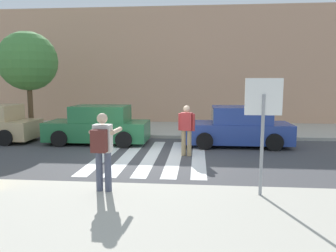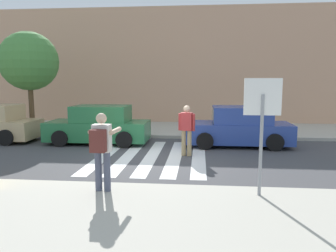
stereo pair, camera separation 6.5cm
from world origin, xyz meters
The scene contains 15 objects.
ground_plane centered at (0.00, 0.00, 0.00)m, with size 120.00×120.00×0.00m, color #424244.
sidewalk_near centered at (0.00, -6.20, 0.07)m, with size 60.00×6.00×0.14m, color #B2AD9E.
sidewalk_far centered at (0.00, 6.00, 0.07)m, with size 60.00×4.80×0.14m, color #B2AD9E.
building_facade_far centered at (0.00, 10.40, 3.36)m, with size 56.00×4.00×6.71m, color tan.
crosswalk_stripe_0 centered at (-1.60, 0.20, 0.00)m, with size 0.44×5.20×0.01m, color silver.
crosswalk_stripe_1 centered at (-0.80, 0.20, 0.00)m, with size 0.44×5.20×0.01m, color silver.
crosswalk_stripe_2 centered at (0.00, 0.20, 0.00)m, with size 0.44×5.20×0.01m, color silver.
crosswalk_stripe_3 centered at (0.80, 0.20, 0.00)m, with size 0.44×5.20×0.01m, color silver.
crosswalk_stripe_4 centered at (1.60, 0.20, 0.00)m, with size 0.44×5.20×0.01m, color silver.
stop_sign centered at (2.90, -3.74, 1.94)m, with size 0.76×0.08×2.47m.
photographer_with_backpack centered at (-0.50, -3.82, 1.17)m, with size 0.61×0.87×1.72m.
pedestrian_crossing centered at (1.18, 0.37, 0.97)m, with size 0.57×0.32×1.72m.
parked_car_green centered at (-2.47, 2.30, 0.73)m, with size 4.10×1.92×1.55m.
parked_car_blue centered at (3.13, 2.30, 0.73)m, with size 4.10×1.92×1.55m.
street_tree_west centered at (-6.42, 4.34, 3.44)m, with size 2.74×2.74×4.69m.
Camera 1 is at (1.54, -10.61, 2.56)m, focal length 35.00 mm.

